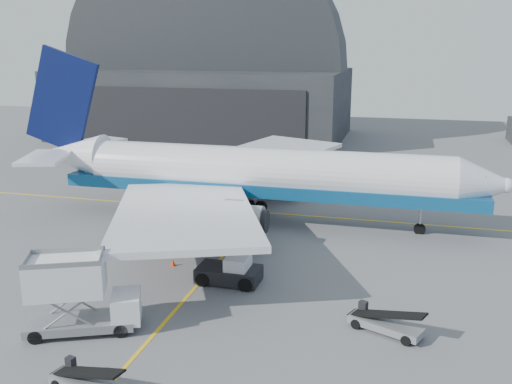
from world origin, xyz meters
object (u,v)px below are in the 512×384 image
(airliner, at_px, (247,173))
(pushback_tug, at_px, (231,272))
(catering_truck, at_px, (78,296))
(belt_loader_b, at_px, (385,323))
(belt_loader_a, at_px, (87,382))

(airliner, distance_m, pushback_tug, 15.32)
(airliner, distance_m, catering_truck, 24.08)
(catering_truck, bearing_deg, pushback_tug, 30.85)
(catering_truck, relative_size, belt_loader_b, 1.50)
(airliner, bearing_deg, belt_loader_b, -54.17)
(pushback_tug, distance_m, belt_loader_b, 11.90)
(belt_loader_a, bearing_deg, pushback_tug, 92.56)
(catering_truck, bearing_deg, airliner, 57.52)
(airliner, distance_m, belt_loader_b, 23.96)
(airliner, bearing_deg, belt_loader_a, -90.09)
(airliner, height_order, belt_loader_b, airliner)
(airliner, xyz_separation_m, pushback_tug, (2.84, -14.55, -3.85))
(catering_truck, xyz_separation_m, belt_loader_b, (17.48, 4.55, -1.75))
(pushback_tug, bearing_deg, catering_truck, -124.83)
(pushback_tug, xyz_separation_m, belt_loader_a, (-2.89, -14.39, -0.27))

